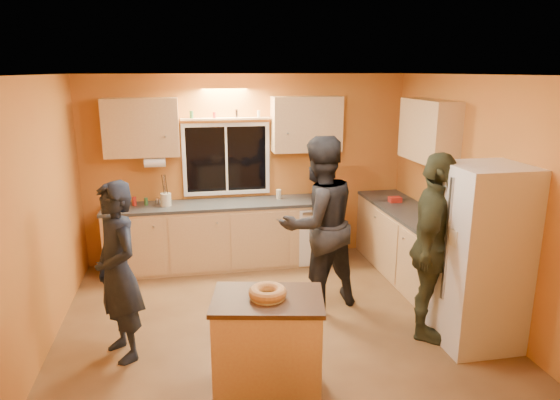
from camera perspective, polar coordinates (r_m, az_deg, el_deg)
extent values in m
plane|color=brown|center=(5.60, -0.78, -13.56)|extent=(4.50, 4.50, 0.00)
cube|color=#C67F32|center=(7.04, -3.70, 3.59)|extent=(4.50, 0.04, 2.60)
cube|color=#C67F32|center=(3.27, 5.44, -9.67)|extent=(4.50, 0.04, 2.60)
cube|color=#C67F32|center=(5.23, -25.91, -1.78)|extent=(0.04, 4.00, 2.60)
cube|color=#C67F32|center=(5.92, 21.13, 0.51)|extent=(0.04, 4.00, 2.60)
cube|color=white|center=(4.93, -0.88, 14.12)|extent=(4.50, 4.00, 0.02)
cube|color=black|center=(6.97, -6.15, 4.67)|extent=(1.10, 0.02, 0.90)
cube|color=white|center=(6.95, -6.14, 4.65)|extent=(1.20, 0.04, 1.00)
cube|color=tan|center=(6.75, -15.58, 7.98)|extent=(0.95, 0.33, 0.75)
cube|color=tan|center=(6.93, 3.04, 8.65)|extent=(0.95, 0.33, 0.75)
cube|color=tan|center=(6.42, 16.64, 7.59)|extent=(0.33, 1.00, 0.75)
cylinder|color=silver|center=(6.69, -14.11, 4.16)|extent=(0.27, 0.12, 0.12)
cube|color=tan|center=(6.94, -6.13, -4.07)|extent=(3.20, 0.60, 0.86)
cube|color=#282B2D|center=(6.81, -6.24, -0.48)|extent=(3.24, 0.62, 0.04)
cube|color=tan|center=(7.47, 11.74, -2.93)|extent=(0.60, 0.60, 0.86)
cube|color=#282B2D|center=(7.35, 11.92, 0.42)|extent=(0.62, 0.62, 0.04)
cube|color=tan|center=(6.44, 15.82, -6.05)|extent=(0.60, 1.80, 0.86)
cube|color=#282B2D|center=(6.30, 16.10, -2.22)|extent=(0.62, 1.84, 0.04)
cube|color=silver|center=(5.20, 21.94, -6.06)|extent=(0.72, 0.70, 1.80)
cube|color=tan|center=(4.31, -1.38, -16.47)|extent=(0.96, 0.73, 0.84)
cube|color=black|center=(4.10, -1.42, -11.33)|extent=(1.00, 0.78, 0.04)
torus|color=tan|center=(4.07, -1.43, -10.51)|extent=(0.31, 0.31, 0.09)
imported|color=black|center=(4.85, -18.04, -7.83)|extent=(0.65, 0.74, 1.70)
imported|color=black|center=(5.57, 4.39, -2.75)|extent=(1.15, 1.02, 1.97)
imported|color=#2E3320|center=(5.16, 17.11, -5.23)|extent=(1.01, 1.18, 1.90)
imported|color=black|center=(7.03, 5.61, 0.55)|extent=(0.40, 0.40, 0.08)
cylinder|color=beige|center=(6.76, -12.91, 0.04)|extent=(0.14, 0.14, 0.17)
imported|color=gray|center=(5.57, 19.45, -3.04)|extent=(0.29, 0.26, 0.27)
cube|color=#B1251B|center=(6.97, 13.01, 0.05)|extent=(0.16, 0.12, 0.07)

